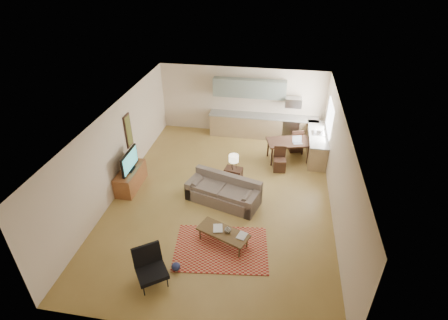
% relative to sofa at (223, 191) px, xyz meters
% --- Properties ---
extents(room, '(9.00, 9.00, 9.00)m').
position_rel_sofa_xyz_m(room, '(-0.06, 0.22, 0.96)').
color(room, olive).
rests_on(room, ground).
extents(kitchen_counter_back, '(4.26, 0.64, 0.92)m').
position_rel_sofa_xyz_m(kitchen_counter_back, '(0.84, 4.40, 0.07)').
color(kitchen_counter_back, '#A1855D').
rests_on(kitchen_counter_back, ground).
extents(kitchen_counter_right, '(0.64, 2.26, 0.92)m').
position_rel_sofa_xyz_m(kitchen_counter_right, '(2.87, 3.22, 0.07)').
color(kitchen_counter_right, '#A1855D').
rests_on(kitchen_counter_right, ground).
extents(kitchen_range, '(0.62, 0.62, 0.90)m').
position_rel_sofa_xyz_m(kitchen_range, '(1.94, 4.40, 0.06)').
color(kitchen_range, '#A5A8AD').
rests_on(kitchen_range, ground).
extents(kitchen_microwave, '(0.62, 0.40, 0.35)m').
position_rel_sofa_xyz_m(kitchen_microwave, '(1.94, 4.42, 1.16)').
color(kitchen_microwave, '#A5A8AD').
rests_on(kitchen_microwave, room).
extents(upper_cabinets, '(2.80, 0.34, 0.70)m').
position_rel_sofa_xyz_m(upper_cabinets, '(0.24, 4.55, 1.56)').
color(upper_cabinets, gray).
rests_on(upper_cabinets, room).
extents(window_right, '(0.02, 1.40, 1.05)m').
position_rel_sofa_xyz_m(window_right, '(3.17, 3.22, 1.16)').
color(window_right, white).
rests_on(window_right, room).
extents(wall_art_left, '(0.06, 0.42, 1.10)m').
position_rel_sofa_xyz_m(wall_art_left, '(-3.27, 1.12, 1.16)').
color(wall_art_left, olive).
rests_on(wall_art_left, room).
extents(triptych, '(1.70, 0.04, 0.50)m').
position_rel_sofa_xyz_m(triptych, '(-0.16, 4.69, 1.36)').
color(triptych, beige).
rests_on(triptych, room).
extents(rug, '(2.53, 1.90, 0.02)m').
position_rel_sofa_xyz_m(rug, '(0.28, -1.91, -0.38)').
color(rug, maroon).
rests_on(rug, floor).
extents(sofa, '(2.44, 1.59, 0.78)m').
position_rel_sofa_xyz_m(sofa, '(0.00, 0.00, 0.00)').
color(sofa, '#6C5D54').
rests_on(sofa, floor).
extents(coffee_table, '(1.46, 1.02, 0.41)m').
position_rel_sofa_xyz_m(coffee_table, '(0.30, -1.71, -0.19)').
color(coffee_table, '#4B351A').
rests_on(coffee_table, floor).
extents(book_a, '(0.36, 0.41, 0.03)m').
position_rel_sofa_xyz_m(book_a, '(0.03, -1.66, 0.03)').
color(book_a, maroon).
rests_on(book_a, coffee_table).
extents(book_b, '(0.39, 0.42, 0.02)m').
position_rel_sofa_xyz_m(book_b, '(0.69, -1.75, 0.02)').
color(book_b, navy).
rests_on(book_b, coffee_table).
extents(vase, '(0.20, 0.20, 0.18)m').
position_rel_sofa_xyz_m(vase, '(0.42, -1.70, 0.10)').
color(vase, black).
rests_on(vase, coffee_table).
extents(armchair, '(1.06, 1.06, 0.86)m').
position_rel_sofa_xyz_m(armchair, '(-1.08, -3.19, 0.04)').
color(armchair, black).
rests_on(armchair, floor).
extents(tv_credenza, '(0.54, 1.41, 0.65)m').
position_rel_sofa_xyz_m(tv_credenza, '(-3.02, 0.26, -0.07)').
color(tv_credenza, brown).
rests_on(tv_credenza, floor).
extents(tv, '(0.11, 1.08, 0.65)m').
position_rel_sofa_xyz_m(tv, '(-2.97, 0.26, 0.58)').
color(tv, black).
rests_on(tv, tv_credenza).
extents(console_table, '(0.59, 0.44, 0.63)m').
position_rel_sofa_xyz_m(console_table, '(0.18, 0.90, -0.08)').
color(console_table, '#321D15').
rests_on(console_table, floor).
extents(table_lamp, '(0.32, 0.32, 0.50)m').
position_rel_sofa_xyz_m(table_lamp, '(0.18, 0.90, 0.49)').
color(table_lamp, beige).
rests_on(table_lamp, console_table).
extents(dining_table, '(1.66, 1.21, 0.75)m').
position_rel_sofa_xyz_m(dining_table, '(1.86, 2.77, -0.01)').
color(dining_table, '#321D15').
rests_on(dining_table, floor).
extents(dining_chair_near, '(0.46, 0.47, 0.85)m').
position_rel_sofa_xyz_m(dining_chair_near, '(1.60, 2.03, 0.03)').
color(dining_chair_near, '#321D15').
rests_on(dining_chair_near, floor).
extents(dining_chair_far, '(0.54, 0.56, 0.91)m').
position_rel_sofa_xyz_m(dining_chair_far, '(2.12, 3.51, 0.07)').
color(dining_chair_far, '#321D15').
rests_on(dining_chair_far, floor).
extents(laptop, '(0.37, 0.32, 0.24)m').
position_rel_sofa_xyz_m(laptop, '(2.16, 2.67, 0.48)').
color(laptop, '#A5A8AD').
rests_on(laptop, dining_table).
extents(soap_bottle, '(0.10, 0.10, 0.19)m').
position_rel_sofa_xyz_m(soap_bottle, '(2.77, 3.28, 0.62)').
color(soap_bottle, beige).
rests_on(soap_bottle, kitchen_counter_right).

